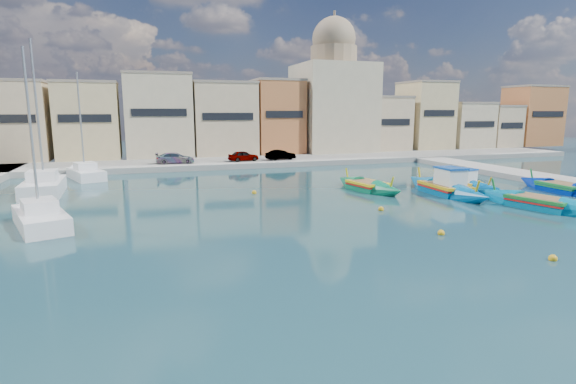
{
  "coord_description": "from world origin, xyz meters",
  "views": [
    {
      "loc": [
        -16.11,
        -19.44,
        6.27
      ],
      "look_at": [
        -7.79,
        6.0,
        1.4
      ],
      "focal_mm": 28.0,
      "sensor_mm": 36.0,
      "label": 1
    }
  ],
  "objects": [
    {
      "name": "ground",
      "position": [
        0.0,
        0.0,
        0.0
      ],
      "size": [
        160.0,
        160.0,
        0.0
      ],
      "primitive_type": "plane",
      "color": "#123137",
      "rests_on": "ground"
    },
    {
      "name": "north_quay",
      "position": [
        0.0,
        32.0,
        0.3
      ],
      "size": [
        80.0,
        8.0,
        0.6
      ],
      "primitive_type": "cube",
      "color": "gray",
      "rests_on": "ground"
    },
    {
      "name": "north_townhouses",
      "position": [
        6.68,
        39.36,
        5.0
      ],
      "size": [
        83.2,
        7.87,
        10.19
      ],
      "color": "tan",
      "rests_on": "ground"
    },
    {
      "name": "church_block",
      "position": [
        10.0,
        40.0,
        8.41
      ],
      "size": [
        10.0,
        10.0,
        19.1
      ],
      "color": "#C1B290",
      "rests_on": "ground"
    },
    {
      "name": "parked_cars",
      "position": [
        -7.2,
        30.5,
        1.19
      ],
      "size": [
        15.94,
        1.94,
        1.19
      ],
      "color": "#4C1919",
      "rests_on": "north_quay"
    },
    {
      "name": "luzzu_turquoise_cabin",
      "position": [
        5.73,
        8.8,
        0.39
      ],
      "size": [
        2.66,
        10.25,
        3.26
      ],
      "color": "#005B99",
      "rests_on": "ground"
    },
    {
      "name": "luzzu_blue_cabin",
      "position": [
        8.51,
        10.51,
        0.31
      ],
      "size": [
        3.59,
        7.45,
        2.56
      ],
      "color": "#005AA4",
      "rests_on": "ground"
    },
    {
      "name": "luzzu_cyan_mid",
      "position": [
        14.92,
        6.63,
        0.27
      ],
      "size": [
        2.16,
        8.59,
        2.53
      ],
      "color": "#0024A0",
      "rests_on": "ground"
    },
    {
      "name": "luzzu_green",
      "position": [
        0.87,
        12.08,
        0.27
      ],
      "size": [
        3.42,
        8.16,
        2.5
      ],
      "color": "#0B734C",
      "rests_on": "ground"
    },
    {
      "name": "luzzu_blue_south",
      "position": [
        8.3,
        2.55,
        0.28
      ],
      "size": [
        4.43,
        9.59,
        2.7
      ],
      "color": "#006F99",
      "rests_on": "ground"
    },
    {
      "name": "yacht_north",
      "position": [
        -21.69,
        27.07,
        0.41
      ],
      "size": [
        4.75,
        8.14,
        10.48
      ],
      "color": "white",
      "rests_on": "ground"
    },
    {
      "name": "yacht_midnorth",
      "position": [
        -23.38,
        19.87,
        0.49
      ],
      "size": [
        2.98,
        8.79,
        12.31
      ],
      "color": "white",
      "rests_on": "ground"
    },
    {
      "name": "yacht_mid",
      "position": [
        -22.07,
        8.9,
        0.4
      ],
      "size": [
        4.63,
        8.44,
        10.3
      ],
      "color": "white",
      "rests_on": "ground"
    },
    {
      "name": "mooring_buoys",
      "position": [
        0.43,
        5.44,
        0.08
      ],
      "size": [
        19.9,
        21.42,
        0.36
      ],
      "color": "gold",
      "rests_on": "ground"
    }
  ]
}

